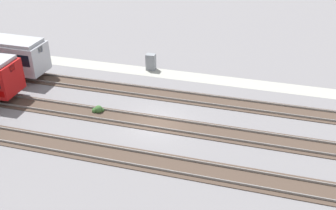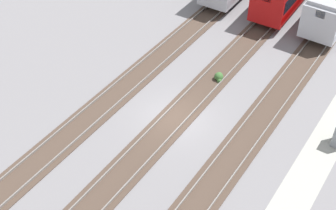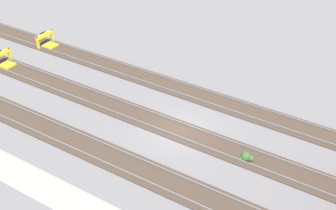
% 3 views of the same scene
% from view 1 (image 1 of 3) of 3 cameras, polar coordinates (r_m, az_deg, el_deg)
% --- Properties ---
extents(ground_plane, '(400.00, 400.00, 0.00)m').
position_cam_1_polar(ground_plane, '(30.42, -1.69, -2.71)').
color(ground_plane, slate).
extents(service_walkway, '(54.00, 2.00, 0.01)m').
position_cam_1_polar(service_walkway, '(37.92, 2.29, 4.24)').
color(service_walkway, '#9E9E93').
rests_on(service_walkway, ground).
extents(rail_track_nearest, '(90.00, 2.23, 0.21)m').
position_cam_1_polar(rail_track_nearest, '(34.26, 0.62, 1.39)').
color(rail_track_nearest, '#47382D').
rests_on(rail_track_nearest, ground).
extents(rail_track_near_inner, '(90.00, 2.24, 0.21)m').
position_cam_1_polar(rail_track_near_inner, '(30.39, -1.69, -2.64)').
color(rail_track_near_inner, '#47382D').
rests_on(rail_track_near_inner, ground).
extents(rail_track_middle, '(90.00, 2.23, 0.21)m').
position_cam_1_polar(rail_track_middle, '(26.78, -4.68, -7.79)').
color(rail_track_middle, '#47382D').
rests_on(rail_track_middle, ground).
extents(electrical_cabinet, '(0.90, 0.73, 1.60)m').
position_cam_1_polar(electrical_cabinet, '(39.02, -2.50, 6.28)').
color(electrical_cabinet, gray).
rests_on(electrical_cabinet, ground).
extents(weed_clump, '(0.92, 0.70, 0.64)m').
position_cam_1_polar(weed_clump, '(32.25, -10.11, -0.67)').
color(weed_clump, '#38602D').
rests_on(weed_clump, ground).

